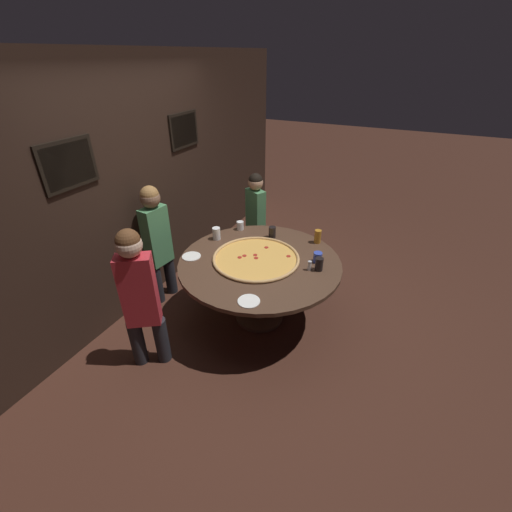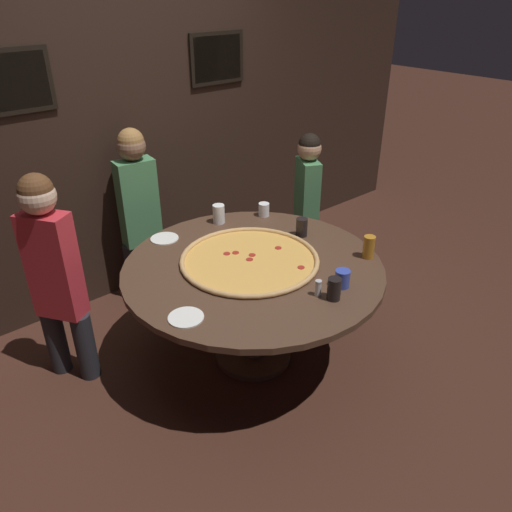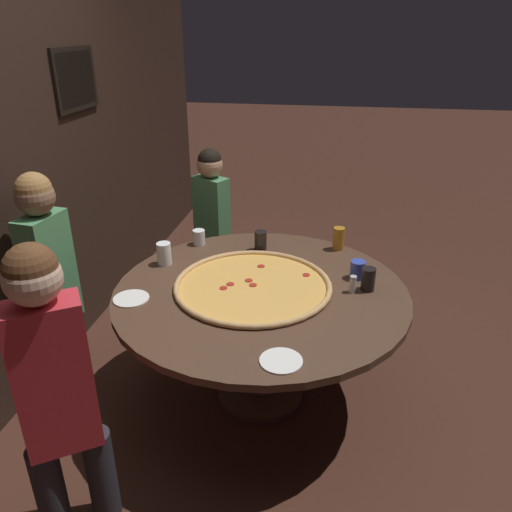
% 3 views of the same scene
% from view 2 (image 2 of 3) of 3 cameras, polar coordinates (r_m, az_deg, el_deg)
% --- Properties ---
extents(ground_plane, '(24.00, 24.00, 0.00)m').
position_cam_2_polar(ground_plane, '(3.56, -0.31, -11.37)').
color(ground_plane, '#422319').
extents(back_wall, '(6.40, 0.08, 2.60)m').
position_cam_2_polar(back_wall, '(4.02, -13.99, 13.83)').
color(back_wall, black).
rests_on(back_wall, ground_plane).
extents(dining_table, '(1.64, 1.64, 0.74)m').
position_cam_2_polar(dining_table, '(3.19, -0.34, -2.94)').
color(dining_table, '#4C3323').
rests_on(dining_table, ground_plane).
extents(giant_pizza, '(0.89, 0.89, 0.03)m').
position_cam_2_polar(giant_pizza, '(3.16, -0.74, -0.40)').
color(giant_pizza, '#E5A84C').
rests_on(giant_pizza, dining_table).
extents(drink_cup_near_right, '(0.09, 0.09, 0.11)m').
position_cam_2_polar(drink_cup_near_right, '(2.93, 9.84, -2.56)').
color(drink_cup_near_right, '#384CB7').
rests_on(drink_cup_near_right, dining_table).
extents(drink_cup_beside_pizza, '(0.08, 0.08, 0.10)m').
position_cam_2_polar(drink_cup_beside_pizza, '(3.77, 0.90, 5.32)').
color(drink_cup_beside_pizza, white).
rests_on(drink_cup_beside_pizza, dining_table).
extents(drink_cup_centre_back, '(0.07, 0.07, 0.15)m').
position_cam_2_polar(drink_cup_centre_back, '(3.26, 12.77, 1.01)').
color(drink_cup_centre_back, '#BC7A23').
rests_on(drink_cup_centre_back, dining_table).
extents(drink_cup_near_left, '(0.09, 0.09, 0.14)m').
position_cam_2_polar(drink_cup_near_left, '(3.66, -4.28, 4.82)').
color(drink_cup_near_left, white).
rests_on(drink_cup_near_left, dining_table).
extents(drink_cup_far_left, '(0.08, 0.08, 0.13)m').
position_cam_2_polar(drink_cup_far_left, '(3.47, 5.25, 3.30)').
color(drink_cup_far_left, black).
rests_on(drink_cup_far_left, dining_table).
extents(drink_cup_front_edge, '(0.08, 0.08, 0.13)m').
position_cam_2_polar(drink_cup_front_edge, '(2.80, 8.92, -3.74)').
color(drink_cup_front_edge, black).
rests_on(drink_cup_front_edge, dining_table).
extents(white_plate_right_side, '(0.19, 0.19, 0.01)m').
position_cam_2_polar(white_plate_right_side, '(3.49, -10.41, 1.98)').
color(white_plate_right_side, white).
rests_on(white_plate_right_side, dining_table).
extents(white_plate_near_front, '(0.19, 0.19, 0.01)m').
position_cam_2_polar(white_plate_near_front, '(2.68, -8.02, -6.96)').
color(white_plate_near_front, white).
rests_on(white_plate_near_front, dining_table).
extents(condiment_shaker, '(0.04, 0.04, 0.10)m').
position_cam_2_polar(condiment_shaker, '(2.83, 7.12, -3.65)').
color(condiment_shaker, silver).
rests_on(condiment_shaker, dining_table).
extents(diner_side_right, '(0.30, 0.36, 1.40)m').
position_cam_2_polar(diner_side_right, '(3.20, -22.09, -1.50)').
color(diner_side_right, '#232328').
rests_on(diner_side_right, ground_plane).
extents(diner_side_left, '(0.25, 0.33, 1.27)m').
position_cam_2_polar(diner_side_left, '(4.16, 5.82, 6.47)').
color(diner_side_left, '#232328').
rests_on(diner_side_left, ground_plane).
extents(diner_far_left, '(0.36, 0.21, 1.39)m').
position_cam_2_polar(diner_far_left, '(3.93, -13.25, 5.56)').
color(diner_far_left, '#232328').
rests_on(diner_far_left, ground_plane).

